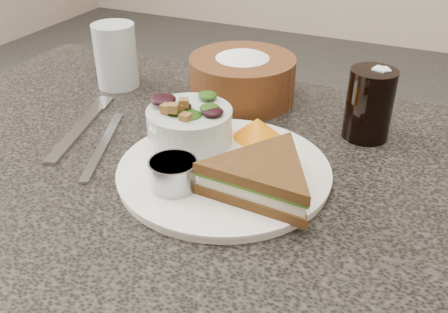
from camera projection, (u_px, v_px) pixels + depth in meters
name	position (u px, v px, depth m)	size (l,w,h in m)	color
dinner_plate	(224.00, 172.00, 0.68)	(0.28, 0.28, 0.01)	silver
sandwich	(264.00, 178.00, 0.61)	(0.17, 0.17, 0.05)	#4B2C15
salad_bowl	(190.00, 120.00, 0.72)	(0.12, 0.12, 0.07)	#A7B2AE
dressing_ramekin	(174.00, 174.00, 0.63)	(0.06, 0.06, 0.04)	#9398A2
orange_wedge	(257.00, 128.00, 0.74)	(0.07, 0.07, 0.03)	orange
fork	(78.00, 130.00, 0.79)	(0.02, 0.20, 0.01)	#ACACAD
knife	(103.00, 145.00, 0.75)	(0.01, 0.21, 0.00)	#A4A5A8
bread_basket	(242.00, 71.00, 0.87)	(0.19, 0.19, 0.10)	brown
cola_glass	(370.00, 101.00, 0.74)	(0.07, 0.07, 0.12)	black
water_glass	(116.00, 56.00, 0.92)	(0.08, 0.08, 0.12)	#B1BCC0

